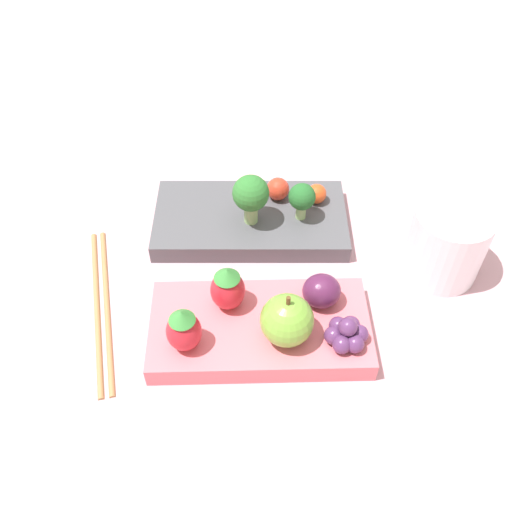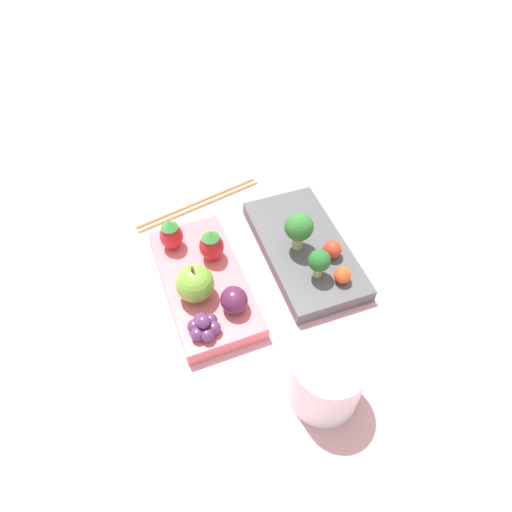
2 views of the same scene
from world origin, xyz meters
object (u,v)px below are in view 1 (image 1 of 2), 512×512
(bento_box_savoury, at_px, (249,220))
(cherry_tomato_1, at_px, (317,194))
(broccoli_floret_0, at_px, (251,195))
(strawberry_0, at_px, (228,288))
(strawberry_1, at_px, (184,329))
(chopsticks_pair, at_px, (102,305))
(drinking_cup, at_px, (447,243))
(bento_box_fruit, at_px, (265,329))
(plum, at_px, (322,291))
(grape_cluster, at_px, (347,334))
(apple, at_px, (287,320))
(cherry_tomato_0, at_px, (278,189))
(broccoli_floret_1, at_px, (302,198))

(bento_box_savoury, relative_size, cherry_tomato_1, 9.87)
(broccoli_floret_0, distance_m, strawberry_0, 0.12)
(broccoli_floret_0, height_order, strawberry_1, broccoli_floret_0)
(strawberry_0, bearing_deg, chopsticks_pair, 170.38)
(drinking_cup, bearing_deg, bento_box_fruit, -159.25)
(strawberry_0, bearing_deg, strawberry_1, -132.81)
(plum, xyz_separation_m, drinking_cup, (0.14, 0.05, 0.00))
(cherry_tomato_1, relative_size, grape_cluster, 0.55)
(strawberry_0, bearing_deg, drinking_cup, 12.28)
(drinking_cup, distance_m, chopsticks_pair, 0.36)
(broccoli_floret_0, height_order, chopsticks_pair, broccoli_floret_0)
(bento_box_savoury, height_order, apple, apple)
(cherry_tomato_0, xyz_separation_m, plum, (0.03, -0.15, 0.00))
(apple, bearing_deg, bento_box_fruit, 136.93)
(bento_box_savoury, height_order, cherry_tomato_0, cherry_tomato_0)
(broccoli_floret_0, bearing_deg, plum, -63.15)
(broccoli_floret_0, bearing_deg, chopsticks_pair, -149.43)
(bento_box_fruit, bearing_deg, chopsticks_pair, 164.37)
(bento_box_fruit, height_order, apple, apple)
(bento_box_savoury, bearing_deg, bento_box_fruit, -87.34)
(plum, height_order, grape_cluster, plum)
(strawberry_1, bearing_deg, strawberry_0, 47.19)
(broccoli_floret_0, height_order, cherry_tomato_0, broccoli_floret_0)
(bento_box_savoury, xyz_separation_m, strawberry_0, (-0.03, -0.13, 0.04))
(bento_box_fruit, height_order, cherry_tomato_0, cherry_tomato_0)
(strawberry_0, relative_size, chopsticks_pair, 0.24)
(cherry_tomato_0, distance_m, apple, 0.19)
(plum, bearing_deg, cherry_tomato_1, 83.77)
(bento_box_savoury, bearing_deg, strawberry_1, -111.45)
(bento_box_savoury, relative_size, plum, 6.01)
(strawberry_0, bearing_deg, bento_box_fruit, -35.07)
(broccoli_floret_1, bearing_deg, drinking_cup, -25.67)
(broccoli_floret_1, distance_m, plum, 0.12)
(apple, relative_size, strawberry_0, 1.13)
(bento_box_fruit, distance_m, cherry_tomato_1, 0.18)
(bento_box_savoury, relative_size, apple, 3.86)
(bento_box_fruit, distance_m, apple, 0.04)
(bento_box_fruit, distance_m, grape_cluster, 0.08)
(bento_box_savoury, bearing_deg, strawberry_0, -101.83)
(broccoli_floret_0, distance_m, strawberry_1, 0.17)
(apple, bearing_deg, drinking_cup, 27.29)
(cherry_tomato_1, height_order, strawberry_0, strawberry_0)
(plum, relative_size, chopsticks_pair, 0.18)
(broccoli_floret_0, bearing_deg, cherry_tomato_0, 48.14)
(cherry_tomato_1, xyz_separation_m, grape_cluster, (0.00, -0.19, 0.00))
(strawberry_0, xyz_separation_m, drinking_cup, (0.23, 0.05, -0.01))
(broccoli_floret_1, xyz_separation_m, grape_cluster, (0.02, -0.17, -0.02))
(chopsticks_pair, bearing_deg, bento_box_fruit, -15.63)
(cherry_tomato_0, bearing_deg, strawberry_0, -112.19)
(bento_box_savoury, xyz_separation_m, strawberry_1, (-0.07, -0.17, 0.04))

